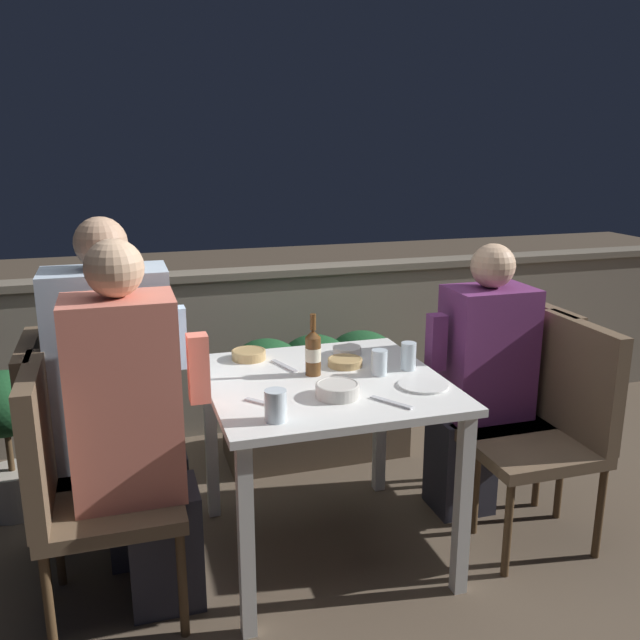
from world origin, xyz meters
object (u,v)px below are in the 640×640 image
object	(u,v)px
person_blue_shirt	(121,397)
chair_right_near	(554,415)
chair_right_far	(520,389)
person_coral_top	(136,431)
potted_plant	(7,428)
chair_left_far	(67,438)
person_purple_stripe	(479,380)
chair_left_near	(75,475)
beer_bottle	(313,352)

from	to	relation	value
person_blue_shirt	chair_right_near	bearing A→B (deg)	-11.74
chair_right_near	chair_right_far	distance (m)	0.30
person_coral_top	potted_plant	size ratio (longest dim) A/B	1.99
chair_left_far	person_purple_stripe	distance (m)	1.73
chair_left_near	chair_left_far	size ratio (longest dim) A/B	1.00
beer_bottle	person_coral_top	bearing A→B (deg)	-163.89
person_purple_stripe	chair_right_far	bearing A→B (deg)	0.00
person_coral_top	chair_left_far	xyz separation A→B (m)	(-0.25, 0.32, -0.13)
chair_left_near	person_blue_shirt	size ratio (longest dim) A/B	0.68
chair_left_far	chair_right_far	world-z (taller)	same
chair_right_near	beer_bottle	size ratio (longest dim) A/B	3.77
person_blue_shirt	chair_left_near	bearing A→B (deg)	-117.62
potted_plant	person_purple_stripe	bearing A→B (deg)	-15.16
chair_left_far	beer_bottle	world-z (taller)	beer_bottle
chair_left_far	person_purple_stripe	xyz separation A→B (m)	(1.72, -0.05, 0.07)
person_coral_top	beer_bottle	world-z (taller)	person_coral_top
person_purple_stripe	chair_left_near	bearing A→B (deg)	-170.84
chair_left_near	person_coral_top	bearing A→B (deg)	0.00
chair_right_far	chair_right_near	bearing A→B (deg)	-96.33
chair_left_near	potted_plant	size ratio (longest dim) A/B	1.38
chair_left_near	chair_left_far	bearing A→B (deg)	97.13
person_purple_stripe	beer_bottle	size ratio (longest dim) A/B	4.93
person_coral_top	person_blue_shirt	size ratio (longest dim) A/B	0.97
person_coral_top	chair_right_far	world-z (taller)	person_coral_top
person_coral_top	person_purple_stripe	xyz separation A→B (m)	(1.47, 0.27, -0.06)
person_blue_shirt	chair_left_far	bearing A→B (deg)	180.00
chair_right_near	chair_left_far	bearing A→B (deg)	169.51
chair_left_far	person_blue_shirt	size ratio (longest dim) A/B	0.68
beer_bottle	potted_plant	size ratio (longest dim) A/B	0.37
person_purple_stripe	beer_bottle	bearing A→B (deg)	-174.72
chair_left_near	beer_bottle	world-z (taller)	beer_bottle
chair_right_far	beer_bottle	bearing A→B (deg)	-175.85
person_purple_stripe	chair_left_far	bearing A→B (deg)	178.34
chair_left_near	chair_right_near	distance (m)	1.86
chair_right_near	chair_right_far	world-z (taller)	same
chair_right_far	chair_left_near	bearing A→B (deg)	-171.85
person_blue_shirt	potted_plant	bearing A→B (deg)	135.11
chair_right_near	person_coral_top	bearing A→B (deg)	178.93
chair_right_near	potted_plant	world-z (taller)	chair_right_near
chair_left_near	chair_right_far	bearing A→B (deg)	8.15
person_blue_shirt	potted_plant	xyz separation A→B (m)	(-0.50, 0.49, -0.28)
chair_left_near	chair_left_far	xyz separation A→B (m)	(-0.04, 0.32, 0.00)
chair_left_near	person_purple_stripe	size ratio (longest dim) A/B	0.76
person_coral_top	person_blue_shirt	world-z (taller)	person_blue_shirt
person_blue_shirt	chair_right_far	bearing A→B (deg)	-1.66
person_coral_top	person_blue_shirt	bearing A→B (deg)	97.32
chair_left_near	person_coral_top	world-z (taller)	person_coral_top
chair_right_far	beer_bottle	world-z (taller)	beer_bottle
beer_bottle	chair_right_near	bearing A→B (deg)	-13.40
chair_left_near	potted_plant	distance (m)	0.89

